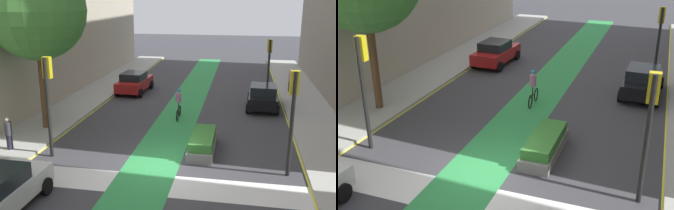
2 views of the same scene
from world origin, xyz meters
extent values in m
plane|color=#38383D|center=(0.00, 0.00, 0.00)|extent=(120.00, 120.00, 0.00)
cube|color=#2D8C47|center=(-0.47, 0.00, 0.00)|extent=(2.40, 60.00, 0.01)
cube|color=silver|center=(0.00, -2.00, 0.00)|extent=(12.00, 1.80, 0.01)
cube|color=#9E9E99|center=(-7.50, 0.00, 0.07)|extent=(3.00, 60.00, 0.15)
cube|color=yellow|center=(-6.00, 0.00, 0.01)|extent=(0.16, 60.00, 0.01)
cube|color=yellow|center=(6.00, 0.00, 0.01)|extent=(0.16, 60.00, 0.01)
cylinder|color=black|center=(5.22, -0.18, 2.16)|extent=(0.16, 0.16, 4.32)
cube|color=gold|center=(5.22, 0.02, 3.84)|extent=(0.35, 0.28, 0.95)
sphere|color=red|center=(5.22, 0.16, 4.14)|extent=(0.20, 0.20, 0.20)
sphere|color=#4C380C|center=(5.22, 0.16, 3.84)|extent=(0.20, 0.20, 0.20)
sphere|color=#0C3814|center=(5.22, 0.16, 3.54)|extent=(0.20, 0.20, 0.20)
cylinder|color=black|center=(-5.19, -0.11, 2.28)|extent=(0.16, 0.16, 4.55)
cube|color=gold|center=(-5.19, 0.09, 4.08)|extent=(0.35, 0.28, 0.95)
sphere|color=red|center=(-5.19, 0.23, 4.38)|extent=(0.20, 0.20, 0.20)
sphere|color=#4C380C|center=(-5.19, 0.23, 4.08)|extent=(0.20, 0.20, 0.20)
sphere|color=#0C3814|center=(-5.19, 0.23, 3.78)|extent=(0.20, 0.20, 0.20)
cylinder|color=black|center=(5.12, 14.01, 2.03)|extent=(0.16, 0.16, 4.05)
cube|color=gold|center=(5.12, 14.21, 3.58)|extent=(0.35, 0.28, 0.95)
sphere|color=red|center=(5.12, 14.35, 3.88)|extent=(0.20, 0.20, 0.20)
sphere|color=#4C380C|center=(5.12, 14.35, 3.58)|extent=(0.20, 0.20, 0.20)
sphere|color=#0C3814|center=(5.12, 14.35, 3.28)|extent=(0.20, 0.20, 0.20)
cube|color=black|center=(4.62, 10.00, 0.67)|extent=(1.98, 4.27, 0.70)
cube|color=black|center=(4.62, 9.81, 1.29)|extent=(1.68, 2.07, 0.55)
cylinder|color=black|center=(3.79, 11.51, 0.32)|extent=(0.25, 0.65, 0.64)
cylinder|color=black|center=(5.59, 11.44, 0.32)|extent=(0.25, 0.65, 0.64)
cylinder|color=black|center=(3.66, 8.57, 0.32)|extent=(0.25, 0.65, 0.64)
cylinder|color=black|center=(5.46, 8.50, 0.32)|extent=(0.25, 0.65, 0.64)
cube|color=#A51919|center=(-4.79, 12.68, 0.67)|extent=(2.00, 4.28, 0.70)
cube|color=black|center=(-4.80, 12.48, 1.29)|extent=(1.70, 2.08, 0.55)
cylinder|color=black|center=(-5.62, 14.19, 0.32)|extent=(0.25, 0.65, 0.64)
cylinder|color=black|center=(-3.82, 14.10, 0.32)|extent=(0.25, 0.65, 0.64)
cylinder|color=black|center=(-5.76, 11.25, 0.32)|extent=(0.25, 0.65, 0.64)
cylinder|color=black|center=(-3.97, 11.17, 0.32)|extent=(0.25, 0.65, 0.64)
cylinder|color=black|center=(-5.51, -3.43, 0.32)|extent=(0.24, 0.65, 0.64)
cylinder|color=black|center=(-3.71, -3.48, 0.32)|extent=(0.24, 0.65, 0.64)
torus|color=black|center=(-0.43, 7.21, 0.34)|extent=(0.07, 0.68, 0.68)
torus|color=black|center=(-0.41, 6.16, 0.34)|extent=(0.07, 0.68, 0.68)
cylinder|color=black|center=(-0.42, 6.68, 0.52)|extent=(0.08, 0.95, 0.06)
cylinder|color=black|center=(-0.42, 6.53, 0.79)|extent=(0.05, 0.05, 0.50)
cylinder|color=#BF72A5|center=(-0.42, 6.53, 1.31)|extent=(0.32, 0.32, 0.55)
sphere|color=beige|center=(-0.42, 6.53, 1.70)|extent=(0.22, 0.22, 0.22)
sphere|color=#268CCC|center=(-0.42, 6.53, 1.74)|extent=(0.23, 0.23, 0.23)
cylinder|color=#262638|center=(-7.36, 0.00, 0.50)|extent=(0.28, 0.28, 0.71)
cylinder|color=#3F3F47|center=(-7.36, 0.00, 1.17)|extent=(0.34, 0.34, 0.63)
sphere|color=beige|center=(-7.36, 0.00, 1.59)|extent=(0.20, 0.20, 0.20)
cylinder|color=#262638|center=(6.82, 14.52, 0.54)|extent=(0.28, 0.28, 0.78)
cylinder|color=#BF72A5|center=(6.82, 14.52, 1.28)|extent=(0.34, 0.34, 0.70)
sphere|color=beige|center=(6.82, 14.52, 1.74)|extent=(0.23, 0.23, 0.23)
cylinder|color=brown|center=(-7.26, 3.35, 2.38)|extent=(0.36, 0.36, 4.46)
sphere|color=#478C3D|center=(-7.26, 3.35, 6.41)|extent=(5.13, 5.13, 5.13)
cube|color=slate|center=(1.53, 1.83, 0.23)|extent=(1.16, 3.35, 0.45)
cube|color=#33722D|center=(1.53, 1.83, 0.65)|extent=(1.04, 3.01, 0.40)
camera|label=1|loc=(3.16, -15.54, 7.08)|focal=41.92mm
camera|label=2|loc=(5.20, -12.44, 8.06)|focal=45.25mm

